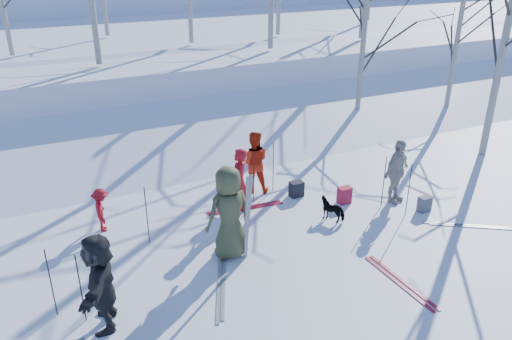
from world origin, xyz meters
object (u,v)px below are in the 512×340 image
skier_red_seated (102,210)px  dog (333,209)px  backpack_grey (424,204)px  skier_cream_east (397,172)px  skier_redor_behind (254,162)px  skier_red_north (239,183)px  backpack_dark (296,189)px  skier_grey_west (100,282)px  skier_olive_center (229,213)px  backpack_red (344,195)px

skier_red_seated → dog: skier_red_seated is taller
backpack_grey → skier_cream_east: bearing=114.6°
skier_redor_behind → dog: size_ratio=2.58×
skier_red_north → backpack_dark: (1.70, 0.24, -0.64)m
skier_redor_behind → skier_red_seated: skier_redor_behind is taller
skier_red_north → skier_red_seated: size_ratio=1.66×
skier_grey_west → skier_olive_center: bearing=124.9°
backpack_red → backpack_grey: 1.91m
skier_olive_center → skier_red_seated: 3.10m
skier_red_seated → backpack_red: size_ratio=2.42×
skier_cream_east → skier_redor_behind: bearing=126.3°
skier_red_seated → skier_olive_center: bearing=-127.3°
skier_red_north → skier_red_seated: 3.14m
skier_grey_west → backpack_red: skier_grey_west is taller
skier_red_north → backpack_grey: bearing=113.8°
skier_red_seated → skier_cream_east: skier_cream_east is taller
skier_red_north → backpack_red: skier_red_north is taller
skier_redor_behind → skier_cream_east: 3.56m
backpack_red → backpack_grey: (1.50, -1.19, -0.02)m
skier_olive_center → backpack_red: skier_olive_center is taller
skier_redor_behind → backpack_red: (1.75, -1.57, -0.61)m
skier_red_north → backpack_red: size_ratio=4.01×
skier_olive_center → skier_red_seated: bearing=-51.2°
skier_red_north → skier_grey_west: bearing=-7.7°
dog → backpack_red: bearing=-178.2°
skier_olive_center → skier_redor_behind: skier_olive_center is taller
dog → backpack_red: (0.71, 0.55, -0.06)m
skier_olive_center → skier_grey_west: skier_olive_center is taller
skier_red_north → skier_redor_behind: size_ratio=1.03×
skier_red_seated → skier_cream_east: (6.81, -1.71, 0.31)m
skier_redor_behind → backpack_red: bearing=162.1°
skier_red_north → skier_redor_behind: 1.29m
skier_red_north → skier_redor_behind: bearing=-173.2°
dog → backpack_grey: size_ratio=1.67×
skier_red_north → backpack_dark: size_ratio=4.21×
backpack_dark → skier_red_seated: bearing=174.9°
skier_olive_center → skier_red_north: bearing=-127.3°
skier_red_north → skier_red_seated: bearing=-55.0°
skier_grey_west → backpack_dark: 5.97m
skier_redor_behind → skier_red_north: bearing=73.4°
skier_olive_center → skier_grey_west: (-2.70, -1.03, -0.12)m
skier_red_north → backpack_dark: bearing=145.4°
skier_red_seated → skier_grey_west: skier_grey_west is taller
skier_grey_west → backpack_dark: skier_grey_west is taller
dog → backpack_dark: 1.40m
backpack_grey → skier_olive_center: bearing=176.5°
skier_grey_west → dog: skier_grey_west is taller
skier_cream_east → backpack_grey: (0.33, -0.72, -0.63)m
dog → skier_red_seated: bearing=-56.0°
skier_cream_east → skier_grey_west: size_ratio=0.94×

